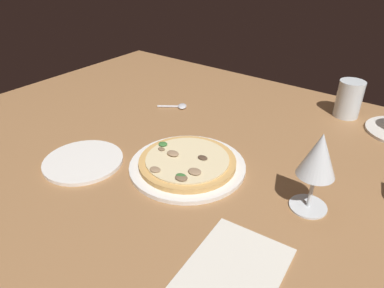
% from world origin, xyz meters
% --- Properties ---
extents(dining_table, '(1.50, 1.10, 0.04)m').
position_xyz_m(dining_table, '(0.00, 0.00, 0.02)').
color(dining_table, '#996B42').
rests_on(dining_table, ground).
extents(pizza_main, '(0.28, 0.28, 0.03)m').
position_xyz_m(pizza_main, '(0.05, -0.11, 0.05)').
color(pizza_main, white).
rests_on(pizza_main, dining_table).
extents(wine_glass_far, '(0.08, 0.08, 0.17)m').
position_xyz_m(wine_glass_far, '(0.34, -0.07, 0.16)').
color(wine_glass_far, silver).
rests_on(wine_glass_far, dining_table).
extents(water_glass, '(0.07, 0.07, 0.11)m').
position_xyz_m(water_glass, '(0.27, 0.41, 0.09)').
color(water_glass, silver).
rests_on(water_glass, dining_table).
extents(side_plate, '(0.19, 0.19, 0.01)m').
position_xyz_m(side_plate, '(-0.16, -0.24, 0.04)').
color(side_plate, white).
rests_on(side_plate, dining_table).
extents(paper_menu, '(0.16, 0.21, 0.00)m').
position_xyz_m(paper_menu, '(0.30, -0.30, 0.04)').
color(paper_menu, silver).
rests_on(paper_menu, dining_table).
extents(spoon, '(0.09, 0.07, 0.01)m').
position_xyz_m(spoon, '(-0.18, 0.15, 0.04)').
color(spoon, silver).
rests_on(spoon, dining_table).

